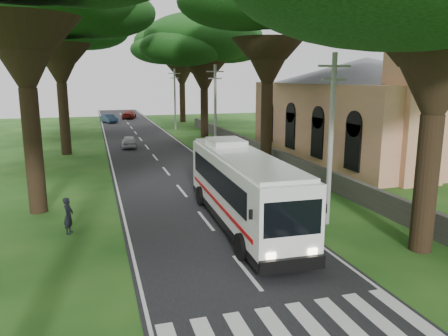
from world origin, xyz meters
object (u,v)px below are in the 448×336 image
Objects in this scene: distant_car_c at (129,114)px; pedestrian at (68,216)px; pole_far at (175,98)px; distant_car_b at (109,118)px; church at (365,101)px; distant_car_a at (129,142)px; pole_near at (331,137)px; pole_mid at (215,108)px; coach_bus at (242,187)px.

distant_car_c is 2.83× the size of pedestrian.
pole_far reaches higher than distant_car_c.
church is at bearing -80.04° from distant_car_b.
distant_car_c is (3.53, 6.03, 0.03)m from distant_car_b.
pedestrian reaches higher than distant_car_a.
distant_car_a is (-7.22, 26.11, -3.54)m from pole_near.
church is at bearing -44.38° from pedestrian.
pole_far reaches higher than distant_car_a.
pedestrian is (-4.58, -23.99, 0.20)m from distant_car_a.
distant_car_a is 25.78m from distant_car_b.
pole_near is 1.00× the size of pole_mid.
distant_car_a is 31.89m from distant_car_c.
church is 3.00× the size of pole_near.
pole_near is 4.80× the size of pedestrian.
pole_near is 0.68× the size of coach_bus.
pole_mid reaches higher than distant_car_b.
church is 22.06m from coach_bus.
pole_mid is 38.35m from distant_car_c.
pole_near is 58.20m from distant_car_c.
pole_far is 2.00× the size of distant_car_b.
coach_bus reaches higher than distant_car_b.
distant_car_a is at bearing 105.46° from pole_near.
pole_near is at bearing -100.57° from distant_car_b.
pole_mid is (-12.36, 4.45, -0.73)m from church.
pole_mid is at bearing -16.87° from pedestrian.
distant_car_b is at bearing 98.99° from pole_near.
church reaches higher than distant_car_a.
pedestrian is (-24.17, -13.43, -4.08)m from church.
pedestrian is (-11.80, -17.88, -3.35)m from pole_mid.
pedestrian is at bearing -123.43° from pole_mid.
distant_car_a is 24.43m from pedestrian.
pedestrian is (-7.13, -55.79, 0.12)m from distant_car_c.
pole_near reaches higher than coach_bus.
church is 3.00× the size of pole_far.
distant_car_b is at bearing 73.26° from distant_car_c.
distant_car_b is 6.99m from distant_car_c.
pole_near is 12.45m from pedestrian.
pole_near and pole_mid have the same top height.
distant_car_c is (-4.68, 17.90, -3.47)m from pole_far.
distant_car_c is at bearing 104.64° from pole_far.
pole_mid and pole_far have the same top height.
distant_car_b is at bearing 12.43° from pedestrian.
pole_mid is (0.00, 20.00, 0.00)m from pole_near.
pole_mid is 1.69× the size of distant_car_c.
coach_bus is 7.98m from pedestrian.
pole_near is 2.00× the size of distant_car_b.
pole_far is at bearing 85.93° from coach_bus.
distant_car_c is at bearing 94.62° from pole_near.
pole_near is 4.71m from coach_bus.
church reaches higher than distant_car_b.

